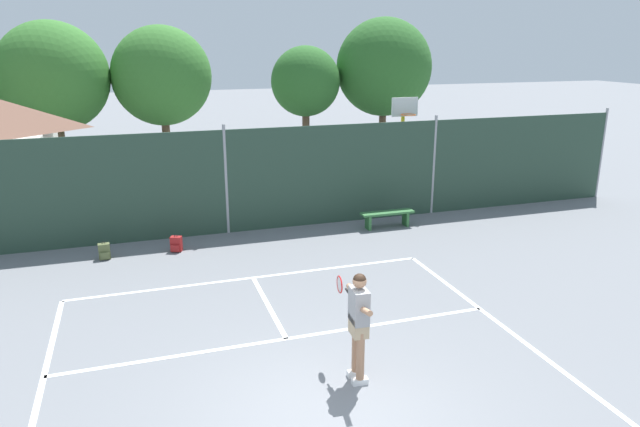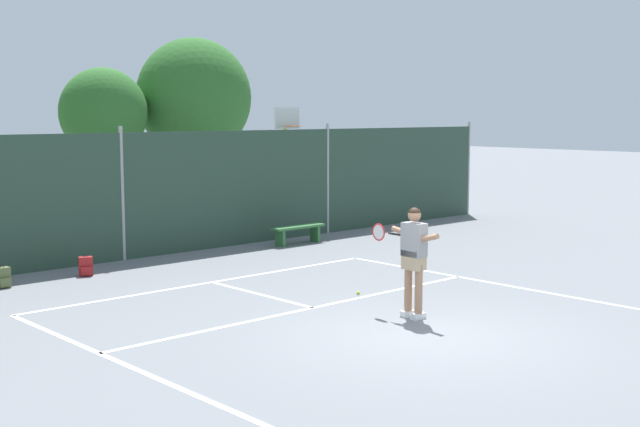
{
  "view_description": "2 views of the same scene",
  "coord_description": "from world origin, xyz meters",
  "px_view_note": "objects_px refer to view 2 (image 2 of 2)",
  "views": [
    {
      "loc": [
        -2.35,
        -6.82,
        5.27
      ],
      "look_at": [
        1.36,
        4.66,
        1.67
      ],
      "focal_mm": 32.52,
      "sensor_mm": 36.0,
      "label": 1
    },
    {
      "loc": [
        -9.59,
        -8.08,
        3.4
      ],
      "look_at": [
        0.68,
        3.02,
        1.56
      ],
      "focal_mm": 46.71,
      "sensor_mm": 36.0,
      "label": 2
    }
  ],
  "objects_px": {
    "tennis_ball": "(358,293)",
    "backpack_olive": "(3,278)",
    "backpack_red": "(86,267)",
    "tennis_player": "(413,252)",
    "courtside_bench": "(298,230)",
    "basketball_hoop": "(286,151)"
  },
  "relations": [
    {
      "from": "tennis_ball",
      "to": "backpack_olive",
      "type": "bearing_deg",
      "value": 132.16
    },
    {
      "from": "tennis_ball",
      "to": "backpack_red",
      "type": "xyz_separation_m",
      "value": [
        -2.9,
        5.16,
        0.16
      ]
    },
    {
      "from": "tennis_player",
      "to": "backpack_olive",
      "type": "bearing_deg",
      "value": 120.06
    },
    {
      "from": "tennis_player",
      "to": "backpack_red",
      "type": "xyz_separation_m",
      "value": [
        -2.3,
        7.03,
        -0.92
      ]
    },
    {
      "from": "backpack_red",
      "to": "backpack_olive",
      "type": "bearing_deg",
      "value": -179.73
    },
    {
      "from": "backpack_red",
      "to": "courtside_bench",
      "type": "relative_size",
      "value": 0.29
    },
    {
      "from": "tennis_player",
      "to": "courtside_bench",
      "type": "relative_size",
      "value": 1.16
    },
    {
      "from": "basketball_hoop",
      "to": "backpack_olive",
      "type": "xyz_separation_m",
      "value": [
        -9.3,
        -2.35,
        -2.12
      ]
    },
    {
      "from": "backpack_olive",
      "to": "backpack_red",
      "type": "bearing_deg",
      "value": 0.27
    },
    {
      "from": "tennis_player",
      "to": "tennis_ball",
      "type": "bearing_deg",
      "value": 72.04
    },
    {
      "from": "tennis_player",
      "to": "courtside_bench",
      "type": "xyz_separation_m",
      "value": [
        3.77,
        7.2,
        -0.75
      ]
    },
    {
      "from": "backpack_olive",
      "to": "tennis_player",
      "type": "bearing_deg",
      "value": -59.94
    },
    {
      "from": "tennis_ball",
      "to": "courtside_bench",
      "type": "xyz_separation_m",
      "value": [
        3.17,
        5.33,
        0.33
      ]
    },
    {
      "from": "tennis_player",
      "to": "backpack_red",
      "type": "bearing_deg",
      "value": 108.12
    },
    {
      "from": "backpack_red",
      "to": "courtside_bench",
      "type": "height_order",
      "value": "courtside_bench"
    },
    {
      "from": "basketball_hoop",
      "to": "backpack_olive",
      "type": "distance_m",
      "value": 9.83
    },
    {
      "from": "tennis_player",
      "to": "basketball_hoop",
      "type": "bearing_deg",
      "value": 60.78
    },
    {
      "from": "tennis_player",
      "to": "tennis_ball",
      "type": "distance_m",
      "value": 2.24
    },
    {
      "from": "tennis_player",
      "to": "backpack_red",
      "type": "relative_size",
      "value": 4.01
    },
    {
      "from": "backpack_red",
      "to": "courtside_bench",
      "type": "bearing_deg",
      "value": 1.58
    },
    {
      "from": "basketball_hoop",
      "to": "backpack_olive",
      "type": "relative_size",
      "value": 7.67
    },
    {
      "from": "basketball_hoop",
      "to": "tennis_player",
      "type": "distance_m",
      "value": 10.8
    }
  ]
}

